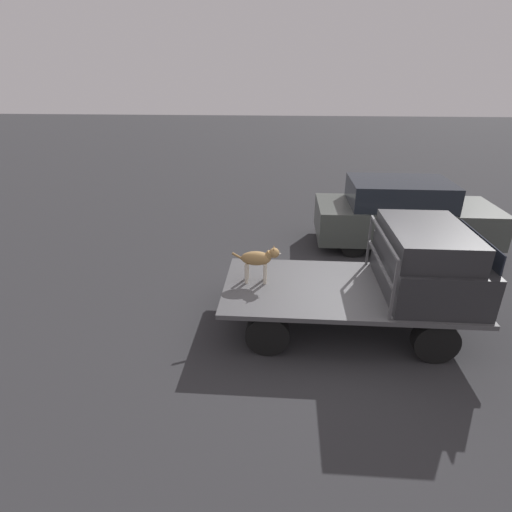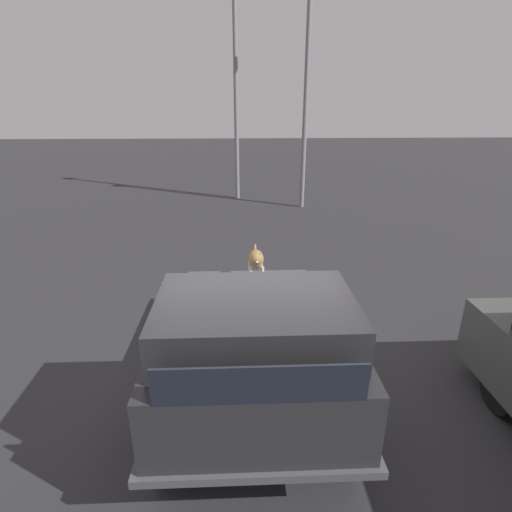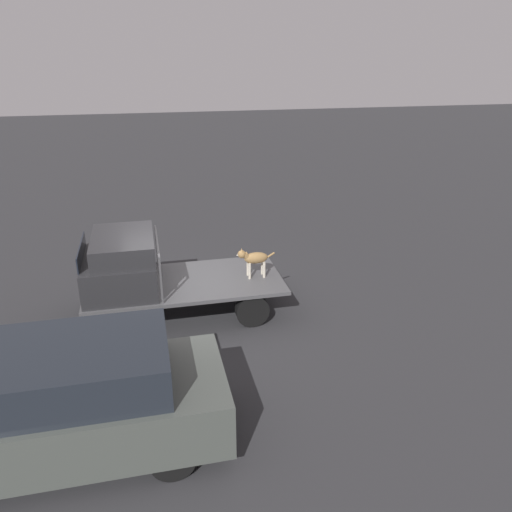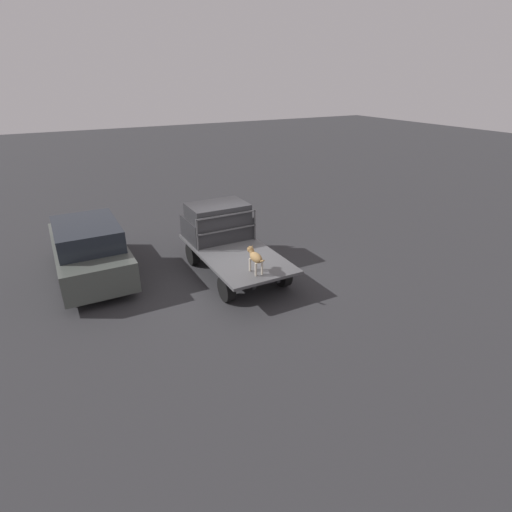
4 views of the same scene
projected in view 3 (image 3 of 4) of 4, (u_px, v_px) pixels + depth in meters
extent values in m
plane|color=#2D2D30|center=(187.00, 312.00, 11.08)|extent=(80.00, 80.00, 0.00)
cylinder|color=black|center=(124.00, 324.00, 9.88)|extent=(0.70, 0.24, 0.70)
cylinder|color=black|center=(126.00, 286.00, 11.47)|extent=(0.70, 0.24, 0.70)
cylinder|color=black|center=(252.00, 310.00, 10.42)|extent=(0.70, 0.24, 0.70)
cylinder|color=black|center=(236.00, 276.00, 12.01)|extent=(0.70, 0.24, 0.70)
cube|color=black|center=(187.00, 295.00, 10.53)|extent=(3.85, 0.10, 0.18)
cube|color=black|center=(184.00, 281.00, 11.18)|extent=(3.85, 0.10, 0.18)
cube|color=#4C4C4F|center=(185.00, 282.00, 10.80)|extent=(4.19, 2.08, 0.08)
cube|color=#28282B|center=(120.00, 271.00, 10.38)|extent=(1.45, 1.96, 0.70)
cube|color=#28282B|center=(123.00, 246.00, 10.19)|extent=(1.23, 1.80, 0.43)
cube|color=black|center=(81.00, 252.00, 10.05)|extent=(0.02, 1.61, 0.32)
cube|color=#4C4C4F|center=(161.00, 281.00, 9.63)|extent=(0.04, 0.04, 0.99)
cube|color=#4C4C4F|center=(157.00, 246.00, 11.36)|extent=(0.04, 0.04, 0.99)
cube|color=#4C4C4F|center=(157.00, 241.00, 10.31)|extent=(0.04, 1.92, 0.04)
cube|color=#4C4C4F|center=(159.00, 262.00, 10.49)|extent=(0.04, 1.92, 0.04)
cylinder|color=beige|center=(250.00, 271.00, 10.81)|extent=(0.06, 0.06, 0.36)
cylinder|color=beige|center=(248.00, 268.00, 10.98)|extent=(0.06, 0.06, 0.36)
cylinder|color=beige|center=(264.00, 270.00, 10.88)|extent=(0.06, 0.06, 0.36)
cylinder|color=beige|center=(262.00, 266.00, 11.05)|extent=(0.06, 0.06, 0.36)
ellipsoid|color=olive|center=(256.00, 258.00, 10.83)|extent=(0.52, 0.25, 0.25)
sphere|color=beige|center=(250.00, 260.00, 10.82)|extent=(0.11, 0.11, 0.11)
cylinder|color=olive|center=(246.00, 256.00, 10.76)|extent=(0.18, 0.14, 0.17)
sphere|color=olive|center=(242.00, 254.00, 10.72)|extent=(0.18, 0.18, 0.18)
cone|color=beige|center=(238.00, 255.00, 10.71)|extent=(0.10, 0.10, 0.10)
cone|color=olive|center=(243.00, 252.00, 10.65)|extent=(0.06, 0.08, 0.10)
cone|color=olive|center=(242.00, 250.00, 10.74)|extent=(0.06, 0.08, 0.10)
cylinder|color=olive|center=(270.00, 256.00, 10.89)|extent=(0.23, 0.04, 0.15)
cylinder|color=black|center=(173.00, 459.00, 6.67)|extent=(0.60, 0.20, 0.60)
cylinder|color=black|center=(166.00, 387.00, 8.12)|extent=(0.60, 0.20, 0.60)
cube|color=#474C47|center=(68.00, 413.00, 6.96)|extent=(4.44, 1.89, 0.85)
cube|color=#1E232B|center=(77.00, 367.00, 6.73)|extent=(2.44, 1.70, 0.61)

